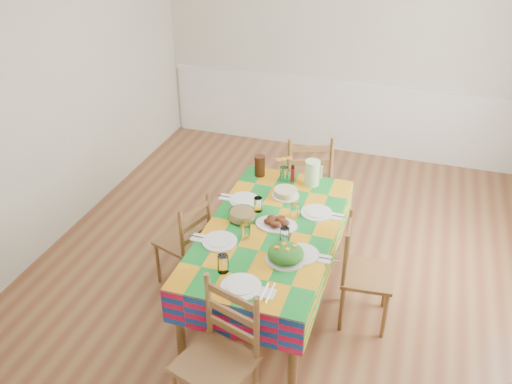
% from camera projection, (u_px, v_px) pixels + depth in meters
% --- Properties ---
extents(room, '(4.58, 5.08, 2.78)m').
position_uv_depth(room, '(291.00, 130.00, 4.38)').
color(room, brown).
rests_on(room, ground).
extents(wainscot, '(4.41, 0.06, 0.92)m').
position_uv_depth(wainscot, '(339.00, 115.00, 6.85)').
color(wainscot, white).
rests_on(wainscot, room).
extents(dining_table, '(1.01, 1.87, 0.73)m').
position_uv_depth(dining_table, '(271.00, 236.00, 4.32)').
color(dining_table, brown).
rests_on(dining_table, room).
extents(setting_near_head, '(0.46, 0.31, 0.14)m').
position_uv_depth(setting_near_head, '(235.00, 278.00, 3.71)').
color(setting_near_head, white).
rests_on(setting_near_head, dining_table).
extents(setting_left_near, '(0.49, 0.29, 0.13)m').
position_uv_depth(setting_left_near, '(228.00, 237.00, 4.12)').
color(setting_left_near, white).
rests_on(setting_left_near, dining_table).
extents(setting_left_far, '(0.47, 0.28, 0.12)m').
position_uv_depth(setting_left_far, '(248.00, 201.00, 4.56)').
color(setting_left_far, white).
rests_on(setting_left_far, dining_table).
extents(setting_right_near, '(0.49, 0.28, 0.12)m').
position_uv_depth(setting_right_near, '(296.00, 247.00, 4.01)').
color(setting_right_near, white).
rests_on(setting_right_near, dining_table).
extents(setting_right_far, '(0.49, 0.28, 0.12)m').
position_uv_depth(setting_right_far, '(309.00, 212.00, 4.42)').
color(setting_right_far, white).
rests_on(setting_right_far, dining_table).
extents(meat_platter, '(0.34, 0.24, 0.07)m').
position_uv_depth(meat_platter, '(276.00, 223.00, 4.29)').
color(meat_platter, white).
rests_on(meat_platter, dining_table).
extents(salad_platter, '(0.30, 0.30, 0.12)m').
position_uv_depth(salad_platter, '(286.00, 254.00, 3.91)').
color(salad_platter, white).
rests_on(salad_platter, dining_table).
extents(pasta_bowl, '(0.21, 0.21, 0.08)m').
position_uv_depth(pasta_bowl, '(242.00, 215.00, 4.36)').
color(pasta_bowl, white).
rests_on(pasta_bowl, dining_table).
extents(cake, '(0.24, 0.24, 0.07)m').
position_uv_depth(cake, '(286.00, 193.00, 4.68)').
color(cake, white).
rests_on(cake, dining_table).
extents(serving_utensils, '(0.15, 0.33, 0.01)m').
position_uv_depth(serving_utensils, '(286.00, 235.00, 4.18)').
color(serving_utensils, black).
rests_on(serving_utensils, dining_table).
extents(flower_vase, '(0.15, 0.12, 0.24)m').
position_uv_depth(flower_vase, '(284.00, 170.00, 4.88)').
color(flower_vase, white).
rests_on(flower_vase, dining_table).
extents(hot_sauce, '(0.04, 0.04, 0.16)m').
position_uv_depth(hot_sauce, '(293.00, 173.00, 4.88)').
color(hot_sauce, '#AA0D18').
rests_on(hot_sauce, dining_table).
extents(green_pitcher, '(0.13, 0.13, 0.23)m').
position_uv_depth(green_pitcher, '(312.00, 173.00, 4.81)').
color(green_pitcher, '#BFEEA8').
rests_on(green_pitcher, dining_table).
extents(tea_pitcher, '(0.10, 0.10, 0.20)m').
position_uv_depth(tea_pitcher, '(260.00, 166.00, 4.96)').
color(tea_pitcher, '#33170B').
rests_on(tea_pitcher, dining_table).
extents(name_card, '(0.07, 0.02, 0.02)m').
position_uv_depth(name_card, '(235.00, 300.00, 3.56)').
color(name_card, white).
rests_on(name_card, dining_table).
extents(chair_near, '(0.55, 0.53, 1.00)m').
position_uv_depth(chair_near, '(219.00, 359.00, 3.44)').
color(chair_near, brown).
rests_on(chair_near, room).
extents(chair_far, '(0.59, 0.58, 1.04)m').
position_uv_depth(chair_far, '(307.00, 181.00, 5.34)').
color(chair_far, brown).
rests_on(chair_far, room).
extents(chair_left, '(0.47, 0.48, 0.88)m').
position_uv_depth(chair_left, '(186.00, 241.00, 4.62)').
color(chair_left, brown).
rests_on(chair_left, room).
extents(chair_right, '(0.42, 0.44, 0.92)m').
position_uv_depth(chair_right, '(362.00, 274.00, 4.22)').
color(chair_right, brown).
rests_on(chair_right, room).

